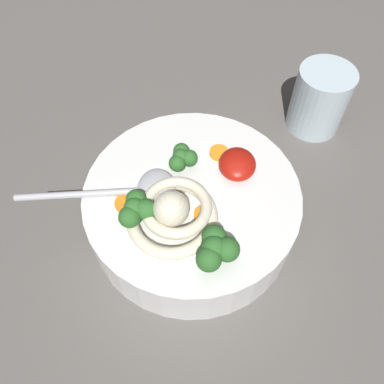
{
  "coord_description": "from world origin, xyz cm",
  "views": [
    {
      "loc": [
        -26.07,
        -5.23,
        47.18
      ],
      "look_at": [
        -1.31,
        -3.85,
        10.05
      ],
      "focal_mm": 37.28,
      "sensor_mm": 36.0,
      "label": 1
    }
  ],
  "objects_px": {
    "soup_spoon": "(140,191)",
    "noodle_pile": "(173,212)",
    "drinking_glass": "(320,100)",
    "soup_bowl": "(192,207)"
  },
  "relations": [
    {
      "from": "soup_spoon",
      "to": "noodle_pile",
      "type": "bearing_deg",
      "value": 136.43
    },
    {
      "from": "soup_bowl",
      "to": "noodle_pile",
      "type": "xyz_separation_m",
      "value": [
        -0.04,
        0.02,
        0.05
      ]
    },
    {
      "from": "soup_bowl",
      "to": "soup_spoon",
      "type": "height_order",
      "value": "soup_spoon"
    },
    {
      "from": "soup_bowl",
      "to": "drinking_glass",
      "type": "distance_m",
      "value": 0.25
    },
    {
      "from": "noodle_pile",
      "to": "drinking_glass",
      "type": "xyz_separation_m",
      "value": [
        0.21,
        -0.19,
        -0.03
      ]
    },
    {
      "from": "drinking_glass",
      "to": "soup_spoon",
      "type": "bearing_deg",
      "value": 129.48
    },
    {
      "from": "soup_bowl",
      "to": "noodle_pile",
      "type": "relative_size",
      "value": 2.29
    },
    {
      "from": "noodle_pile",
      "to": "drinking_glass",
      "type": "distance_m",
      "value": 0.29
    },
    {
      "from": "noodle_pile",
      "to": "soup_spoon",
      "type": "xyz_separation_m",
      "value": [
        0.03,
        0.04,
        -0.01
      ]
    },
    {
      "from": "soup_bowl",
      "to": "drinking_glass",
      "type": "height_order",
      "value": "drinking_glass"
    }
  ]
}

